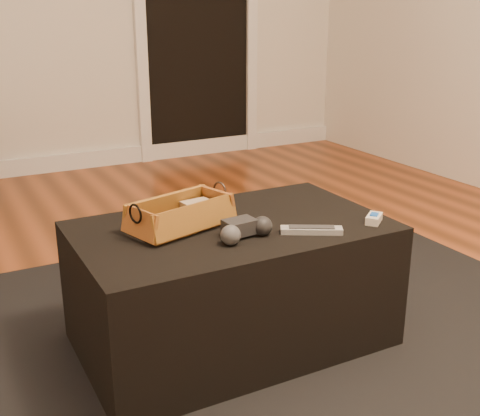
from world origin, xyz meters
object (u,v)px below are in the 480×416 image
tv_remote (179,224)px  silver_remote (311,230)px  wicker_basket (181,216)px  game_controller (244,229)px  ottoman (232,284)px  cream_gadget (374,218)px

tv_remote → silver_remote: 0.42m
wicker_basket → game_controller: size_ratio=1.93×
ottoman → silver_remote: silver_remote is taller
silver_remote → cream_gadget: 0.24m
ottoman → cream_gadget: 0.52m
silver_remote → cream_gadget: cream_gadget is taller
ottoman → tv_remote: (-0.17, 0.03, 0.23)m
ottoman → silver_remote: size_ratio=5.31×
silver_remote → game_controller: bearing=164.2°
ottoman → tv_remote: 0.29m
wicker_basket → tv_remote: bearing=-126.6°
tv_remote → wicker_basket: 0.03m
tv_remote → game_controller: game_controller is taller
silver_remote → cream_gadget: bearing=-3.5°
tv_remote → silver_remote: (0.35, -0.22, -0.01)m
ottoman → tv_remote: size_ratio=5.55×
wicker_basket → cream_gadget: bearing=-23.2°
wicker_basket → game_controller: wicker_basket is taller
tv_remote → silver_remote: bearing=-53.9°
tv_remote → game_controller: bearing=-69.4°
ottoman → wicker_basket: size_ratio=2.66×
ottoman → silver_remote: 0.34m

